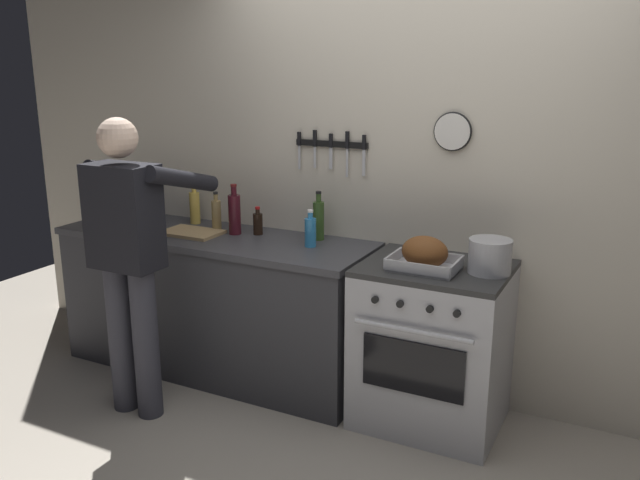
{
  "coord_description": "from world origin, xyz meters",
  "views": [
    {
      "loc": [
        1.18,
        -2.24,
        1.93
      ],
      "look_at": [
        -0.39,
        0.85,
        1.0
      ],
      "focal_mm": 37.19,
      "sensor_mm": 36.0,
      "label": 1
    }
  ],
  "objects_px": {
    "cutting_board": "(192,233)",
    "bottle_cooking_oil": "(195,207)",
    "person_cook": "(129,250)",
    "stock_pot": "(490,256)",
    "bottle_wine_red": "(235,213)",
    "bottle_olive_oil": "(319,220)",
    "bottle_vinegar": "(216,215)",
    "roasting_pan": "(425,255)",
    "bottle_dish_soap": "(310,231)",
    "stove": "(432,345)",
    "bottle_soy_sauce": "(258,223)"
  },
  "relations": [
    {
      "from": "stove",
      "to": "bottle_cooking_oil",
      "type": "distance_m",
      "value": 1.8
    },
    {
      "from": "bottle_vinegar",
      "to": "bottle_wine_red",
      "type": "bearing_deg",
      "value": -6.23
    },
    {
      "from": "cutting_board",
      "to": "bottle_wine_red",
      "type": "distance_m",
      "value": 0.29
    },
    {
      "from": "bottle_olive_oil",
      "to": "bottle_dish_soap",
      "type": "bearing_deg",
      "value": -80.04
    },
    {
      "from": "person_cook",
      "to": "bottle_olive_oil",
      "type": "relative_size",
      "value": 5.64
    },
    {
      "from": "bottle_dish_soap",
      "to": "bottle_olive_oil",
      "type": "height_order",
      "value": "bottle_olive_oil"
    },
    {
      "from": "cutting_board",
      "to": "bottle_wine_red",
      "type": "bearing_deg",
      "value": 27.89
    },
    {
      "from": "bottle_cooking_oil",
      "to": "bottle_olive_oil",
      "type": "height_order",
      "value": "bottle_olive_oil"
    },
    {
      "from": "bottle_soy_sauce",
      "to": "roasting_pan",
      "type": "bearing_deg",
      "value": -10.93
    },
    {
      "from": "bottle_vinegar",
      "to": "bottle_wine_red",
      "type": "xyz_separation_m",
      "value": [
        0.15,
        -0.02,
        0.03
      ]
    },
    {
      "from": "bottle_soy_sauce",
      "to": "bottle_wine_red",
      "type": "height_order",
      "value": "bottle_wine_red"
    },
    {
      "from": "roasting_pan",
      "to": "cutting_board",
      "type": "height_order",
      "value": "roasting_pan"
    },
    {
      "from": "bottle_dish_soap",
      "to": "bottle_olive_oil",
      "type": "xyz_separation_m",
      "value": [
        -0.03,
        0.16,
        0.03
      ]
    },
    {
      "from": "bottle_dish_soap",
      "to": "bottle_vinegar",
      "type": "distance_m",
      "value": 0.7
    },
    {
      "from": "cutting_board",
      "to": "bottle_wine_red",
      "type": "height_order",
      "value": "bottle_wine_red"
    },
    {
      "from": "roasting_pan",
      "to": "bottle_dish_soap",
      "type": "xyz_separation_m",
      "value": [
        -0.73,
        0.12,
        0.01
      ]
    },
    {
      "from": "bottle_wine_red",
      "to": "person_cook",
      "type": "bearing_deg",
      "value": -105.98
    },
    {
      "from": "stove",
      "to": "person_cook",
      "type": "bearing_deg",
      "value": -157.25
    },
    {
      "from": "stove",
      "to": "cutting_board",
      "type": "bearing_deg",
      "value": -178.16
    },
    {
      "from": "bottle_cooking_oil",
      "to": "bottle_wine_red",
      "type": "relative_size",
      "value": 0.86
    },
    {
      "from": "roasting_pan",
      "to": "bottle_cooking_oil",
      "type": "distance_m",
      "value": 1.69
    },
    {
      "from": "stove",
      "to": "cutting_board",
      "type": "distance_m",
      "value": 1.61
    },
    {
      "from": "bottle_soy_sauce",
      "to": "bottle_olive_oil",
      "type": "xyz_separation_m",
      "value": [
        0.39,
        0.06,
        0.05
      ]
    },
    {
      "from": "person_cook",
      "to": "bottle_cooking_oil",
      "type": "relative_size",
      "value": 6.21
    },
    {
      "from": "bottle_olive_oil",
      "to": "bottle_vinegar",
      "type": "bearing_deg",
      "value": -171.68
    },
    {
      "from": "person_cook",
      "to": "bottle_vinegar",
      "type": "distance_m",
      "value": 0.73
    },
    {
      "from": "stock_pot",
      "to": "bottle_wine_red",
      "type": "height_order",
      "value": "bottle_wine_red"
    },
    {
      "from": "bottle_vinegar",
      "to": "stove",
      "type": "bearing_deg",
      "value": -3.61
    },
    {
      "from": "bottle_soy_sauce",
      "to": "person_cook",
      "type": "bearing_deg",
      "value": -113.72
    },
    {
      "from": "person_cook",
      "to": "bottle_vinegar",
      "type": "bearing_deg",
      "value": -7.74
    },
    {
      "from": "cutting_board",
      "to": "bottle_cooking_oil",
      "type": "bearing_deg",
      "value": 122.72
    },
    {
      "from": "cutting_board",
      "to": "roasting_pan",
      "type": "bearing_deg",
      "value": -1.51
    },
    {
      "from": "bottle_soy_sauce",
      "to": "bottle_vinegar",
      "type": "relative_size",
      "value": 0.7
    },
    {
      "from": "person_cook",
      "to": "bottle_wine_red",
      "type": "relative_size",
      "value": 5.31
    },
    {
      "from": "bottle_soy_sauce",
      "to": "bottle_dish_soap",
      "type": "height_order",
      "value": "bottle_dish_soap"
    },
    {
      "from": "roasting_pan",
      "to": "cutting_board",
      "type": "relative_size",
      "value": 0.98
    },
    {
      "from": "person_cook",
      "to": "stove",
      "type": "bearing_deg",
      "value": -70.66
    },
    {
      "from": "person_cook",
      "to": "bottle_olive_oil",
      "type": "bearing_deg",
      "value": -44.78
    },
    {
      "from": "roasting_pan",
      "to": "bottle_olive_oil",
      "type": "distance_m",
      "value": 0.8
    },
    {
      "from": "bottle_dish_soap",
      "to": "cutting_board",
      "type": "bearing_deg",
      "value": -174.04
    },
    {
      "from": "cutting_board",
      "to": "bottle_soy_sauce",
      "type": "height_order",
      "value": "bottle_soy_sauce"
    },
    {
      "from": "bottle_cooking_oil",
      "to": "bottle_vinegar",
      "type": "bearing_deg",
      "value": -21.89
    },
    {
      "from": "bottle_vinegar",
      "to": "bottle_olive_oil",
      "type": "xyz_separation_m",
      "value": [
        0.67,
        0.1,
        0.02
      ]
    },
    {
      "from": "person_cook",
      "to": "roasting_pan",
      "type": "distance_m",
      "value": 1.58
    },
    {
      "from": "stove",
      "to": "bottle_cooking_oil",
      "type": "bearing_deg",
      "value": 173.64
    },
    {
      "from": "cutting_board",
      "to": "bottle_cooking_oil",
      "type": "relative_size",
      "value": 1.35
    },
    {
      "from": "bottle_dish_soap",
      "to": "bottle_vinegar",
      "type": "height_order",
      "value": "bottle_vinegar"
    },
    {
      "from": "person_cook",
      "to": "stock_pot",
      "type": "relative_size",
      "value": 7.68
    },
    {
      "from": "bottle_vinegar",
      "to": "bottle_cooking_oil",
      "type": "xyz_separation_m",
      "value": [
        -0.24,
        0.1,
        0.01
      ]
    },
    {
      "from": "person_cook",
      "to": "bottle_cooking_oil",
      "type": "distance_m",
      "value": 0.85
    }
  ]
}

